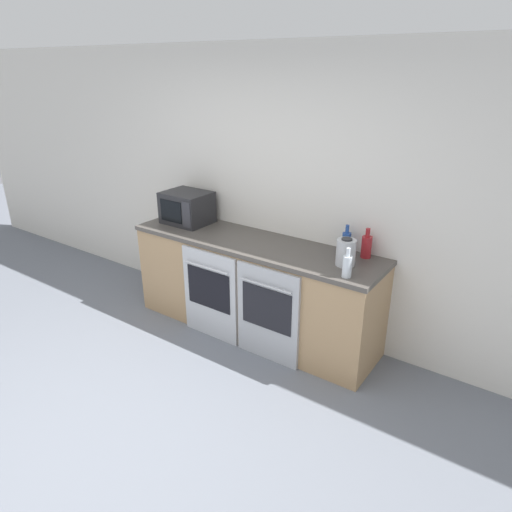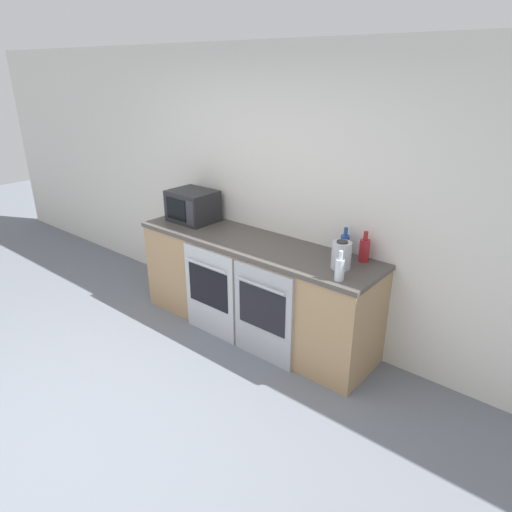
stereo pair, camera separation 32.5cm
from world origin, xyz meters
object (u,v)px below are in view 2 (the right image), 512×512
at_px(bottle_blue, 345,245).
at_px(kettle, 341,255).
at_px(oven_left, 210,293).
at_px(microwave, 193,206).
at_px(oven_right, 263,315).
at_px(bottle_red, 364,250).
at_px(bottle_clear, 340,269).

bearing_deg(bottle_blue, kettle, -66.42).
xyz_separation_m(oven_left, kettle, (1.17, 0.31, 0.59)).
height_order(microwave, bottle_blue, microwave).
bearing_deg(kettle, oven_right, -149.70).
bearing_deg(bottle_red, kettle, -106.76).
bearing_deg(bottle_blue, oven_left, -152.72).
distance_m(oven_left, bottle_blue, 1.33).
bearing_deg(bottle_clear, kettle, 117.40).
relative_size(bottle_blue, bottle_red, 0.98).
relative_size(oven_right, kettle, 3.83).
distance_m(oven_left, kettle, 1.35).
xyz_separation_m(microwave, bottle_clear, (1.87, -0.28, -0.07)).
bearing_deg(oven_left, bottle_red, 24.05).
xyz_separation_m(bottle_blue, bottle_clear, (0.21, -0.44, -0.01)).
height_order(bottle_blue, kettle, bottle_blue).
relative_size(bottle_clear, kettle, 1.03).
bearing_deg(bottle_red, bottle_blue, -178.34).
distance_m(oven_right, microwave, 1.44).
relative_size(microwave, bottle_red, 1.79).
xyz_separation_m(oven_left, bottle_blue, (1.07, 0.55, 0.58)).
distance_m(microwave, bottle_clear, 1.89).
bearing_deg(kettle, oven_left, -165.11).
distance_m(oven_right, bottle_clear, 0.86).
distance_m(bottle_blue, bottle_red, 0.18).
bearing_deg(kettle, bottle_clear, -62.60).
xyz_separation_m(oven_left, microwave, (-0.59, 0.39, 0.64)).
relative_size(bottle_clear, bottle_red, 0.92).
relative_size(bottle_red, kettle, 1.12).
relative_size(oven_left, bottle_clear, 3.72).
relative_size(oven_left, oven_right, 1.00).
bearing_deg(bottle_blue, oven_right, -127.92).
height_order(oven_left, kettle, kettle).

